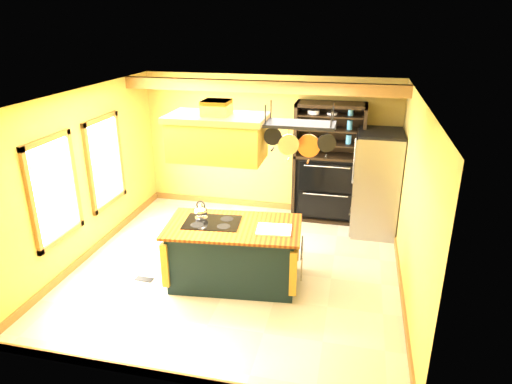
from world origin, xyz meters
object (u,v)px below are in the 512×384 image
at_px(refrigerator, 376,185).
at_px(hutch, 328,175).
at_px(kitchen_island, 234,253).
at_px(pot_rack, 300,131).
at_px(range_hood, 217,135).

xyz_separation_m(refrigerator, hutch, (-0.89, 0.40, -0.01)).
relative_size(kitchen_island, pot_rack, 2.12).
bearing_deg(range_hood, hutch, 63.09).
bearing_deg(refrigerator, kitchen_island, -132.12).
bearing_deg(refrigerator, pot_rack, -116.58).
xyz_separation_m(kitchen_island, range_hood, (-0.20, -0.00, 1.76)).
relative_size(range_hood, pot_rack, 1.38).
relative_size(range_hood, hutch, 0.58).
bearing_deg(pot_rack, hutch, 84.91).
distance_m(kitchen_island, hutch, 2.90).
distance_m(refrigerator, hutch, 0.97).
xyz_separation_m(range_hood, refrigerator, (2.22, 2.24, -1.34)).
bearing_deg(kitchen_island, range_hood, 174.32).
relative_size(pot_rack, refrigerator, 0.52).
bearing_deg(range_hood, kitchen_island, 0.15).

